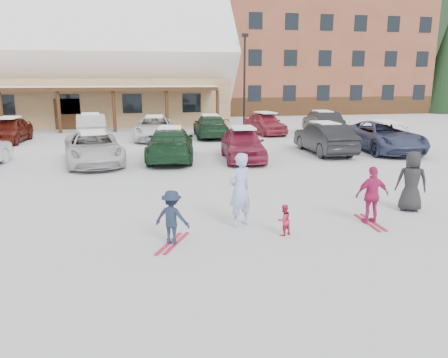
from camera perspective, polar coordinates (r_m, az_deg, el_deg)
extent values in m
plane|color=silver|center=(11.04, -0.56, -6.29)|extent=(160.00, 160.00, 0.00)
cube|color=black|center=(96.49, -10.32, 22.05)|extent=(300.00, 70.00, 38.00)
cube|color=tan|center=(38.96, -21.67, 9.45)|extent=(28.00, 10.00, 3.60)
cube|color=#422814|center=(32.85, -23.81, 10.68)|extent=(25.20, 2.60, 0.25)
cube|color=white|center=(38.96, -22.15, 14.93)|extent=(29.12, 9.69, 9.69)
cube|color=brown|center=(51.50, 9.86, 15.51)|extent=(24.00, 14.00, 12.00)
cube|color=brown|center=(48.31, -8.25, 13.96)|extent=(7.00, 12.60, 9.00)
cube|color=#422814|center=(45.06, 12.73, 9.27)|extent=(24.00, 0.10, 1.80)
cylinder|color=black|center=(34.42, 2.68, 12.52)|extent=(0.16, 0.16, 6.65)
cube|color=black|center=(34.56, 2.74, 18.25)|extent=(0.50, 0.25, 0.25)
cylinder|color=black|center=(52.99, 26.48, 8.50)|extent=(0.60, 0.60, 1.32)
cone|color=black|center=(52.97, 27.12, 14.54)|extent=(4.84, 4.84, 9.90)
cylinder|color=black|center=(54.90, -2.60, 9.82)|extent=(0.60, 0.60, 1.08)
cone|color=black|center=(54.83, -2.65, 14.62)|extent=(3.96, 3.96, 8.10)
cylinder|color=black|center=(66.76, 22.02, 9.61)|extent=(0.60, 0.60, 1.38)
cone|color=black|center=(66.76, 22.46, 14.63)|extent=(5.06, 5.06, 10.35)
imported|color=#A5B6EA|center=(10.87, 2.08, -1.44)|extent=(0.81, 0.72, 1.87)
imported|color=red|center=(10.47, 7.82, -5.33)|extent=(0.45, 0.41, 0.75)
imported|color=#1A263E|center=(9.83, -6.82, -5.02)|extent=(0.93, 0.78, 1.25)
cube|color=#B91A37|center=(10.04, -6.72, -8.32)|extent=(0.81, 1.34, 0.03)
imported|color=#B82260|center=(11.74, 18.80, -2.01)|extent=(0.89, 0.40, 1.49)
cube|color=#B91A37|center=(11.94, 18.54, -5.40)|extent=(0.26, 1.41, 0.03)
imported|color=#232426|center=(13.23, 23.30, -0.28)|extent=(0.98, 0.84, 1.70)
imported|color=silver|center=(19.74, -16.68, 3.89)|extent=(3.10, 5.30, 1.39)
imported|color=#173A21|center=(19.96, -7.02, 4.57)|extent=(2.60, 5.28, 1.48)
imported|color=#942542|center=(19.86, 2.44, 4.62)|extent=(2.14, 4.49, 1.48)
imported|color=black|center=(22.17, 12.97, 5.23)|extent=(1.65, 4.62, 1.52)
imported|color=#383F62|center=(23.60, 20.16, 5.22)|extent=(2.90, 5.62, 1.52)
imported|color=#5D1A11|center=(28.10, -26.22, 5.75)|extent=(1.95, 4.33, 1.45)
imported|color=#BBBABF|center=(27.96, -16.96, 6.59)|extent=(2.15, 4.82, 1.54)
imported|color=white|center=(26.82, -9.04, 6.60)|extent=(2.65, 5.21, 1.41)
imported|color=#1C3A23|center=(27.54, -1.79, 6.91)|extent=(2.23, 4.92, 1.40)
imported|color=#A72D43|center=(29.26, 5.40, 7.26)|extent=(2.28, 4.40, 1.43)
imported|color=black|center=(29.88, 12.72, 7.20)|extent=(2.11, 4.75, 1.51)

